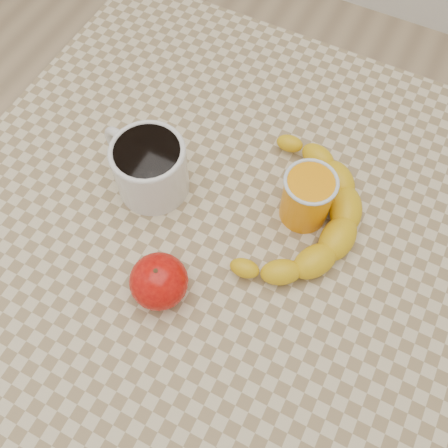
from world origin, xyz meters
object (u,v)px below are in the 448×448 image
at_px(apple, 159,281).
at_px(banana, 298,213).
at_px(table, 224,257).
at_px(orange_juice_glass, 307,197).
at_px(coffee_mug, 149,166).

distance_m(apple, banana, 0.21).
xyz_separation_m(table, orange_juice_glass, (0.08, 0.07, 0.13)).
bearing_deg(apple, table, 74.37).
distance_m(table, apple, 0.17).
bearing_deg(orange_juice_glass, coffee_mug, -165.62).
bearing_deg(banana, orange_juice_glass, 80.87).
bearing_deg(table, orange_juice_glass, 41.39).
bearing_deg(banana, apple, -120.77).
distance_m(coffee_mug, orange_juice_glass, 0.22).
relative_size(apple, banana, 0.33).
bearing_deg(coffee_mug, table, -9.50).
distance_m(orange_juice_glass, banana, 0.03).
relative_size(orange_juice_glass, apple, 0.86).
distance_m(coffee_mug, banana, 0.21).
height_order(coffee_mug, orange_juice_glass, coffee_mug).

